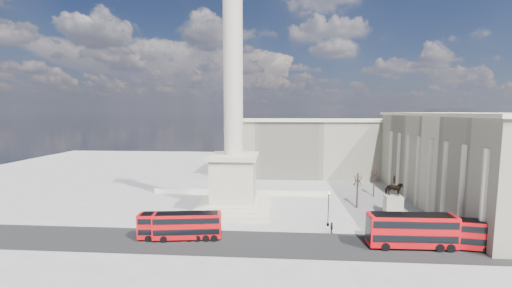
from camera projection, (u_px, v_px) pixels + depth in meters
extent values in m
plane|color=#A19E98|center=(230.00, 219.00, 55.27)|extent=(180.00, 180.00, 0.00)
cube|color=#252525|center=(254.00, 243.00, 45.00)|extent=(120.00, 9.00, 0.01)
cube|color=beige|center=(234.00, 207.00, 60.18)|extent=(14.00, 14.00, 1.00)
cube|color=beige|center=(234.00, 204.00, 60.10)|extent=(12.00, 12.00, 0.50)
cube|color=beige|center=(234.00, 201.00, 60.05)|extent=(10.00, 10.00, 0.50)
cube|color=beige|center=(234.00, 179.00, 59.61)|extent=(8.00, 8.00, 8.00)
cube|color=beige|center=(234.00, 156.00, 59.15)|extent=(9.00, 9.00, 0.80)
cylinder|color=beige|center=(233.00, 62.00, 57.33)|extent=(3.60, 3.60, 34.00)
cube|color=beige|center=(241.00, 192.00, 71.09)|extent=(40.00, 0.60, 1.10)
cube|color=#BEB99C|center=(466.00, 162.00, 61.08)|extent=(18.00, 45.00, 18.00)
cube|color=beige|center=(470.00, 114.00, 60.10)|extent=(19.00, 46.00, 0.60)
cube|color=#BEB99C|center=(317.00, 148.00, 92.71)|extent=(50.00, 16.00, 16.00)
cube|color=beige|center=(318.00, 120.00, 91.84)|extent=(51.00, 17.00, 0.60)
cube|color=red|center=(172.00, 225.00, 46.35)|extent=(9.86, 3.02, 3.58)
cube|color=black|center=(172.00, 229.00, 46.42)|extent=(9.48, 3.04, 0.79)
cube|color=black|center=(172.00, 219.00, 46.25)|extent=(9.48, 3.04, 0.79)
cube|color=black|center=(172.00, 213.00, 46.16)|extent=(8.88, 2.71, 0.05)
cylinder|color=black|center=(151.00, 236.00, 46.48)|extent=(1.16, 2.40, 0.97)
cylinder|color=black|center=(191.00, 236.00, 46.56)|extent=(1.16, 2.40, 0.97)
cylinder|color=black|center=(199.00, 236.00, 46.57)|extent=(1.16, 2.40, 0.97)
cube|color=red|center=(187.00, 225.00, 46.27)|extent=(10.14, 3.54, 3.66)
cube|color=black|center=(188.00, 229.00, 46.34)|extent=(9.75, 3.55, 0.81)
cube|color=black|center=(187.00, 219.00, 46.17)|extent=(9.75, 3.55, 0.81)
cube|color=black|center=(187.00, 213.00, 46.08)|extent=(9.13, 3.19, 0.05)
cylinder|color=black|center=(165.00, 236.00, 46.25)|extent=(1.30, 2.49, 0.99)
cylinder|color=black|center=(207.00, 235.00, 46.61)|extent=(1.30, 2.49, 0.99)
cylinder|color=black|center=(215.00, 235.00, 46.69)|extent=(1.30, 2.49, 0.99)
cube|color=red|center=(411.00, 230.00, 43.34)|extent=(11.82, 2.92, 4.33)
cube|color=black|center=(411.00, 235.00, 43.42)|extent=(11.36, 2.97, 0.96)
cube|color=black|center=(412.00, 222.00, 43.21)|extent=(11.36, 2.97, 0.96)
cube|color=black|center=(412.00, 215.00, 43.11)|extent=(10.64, 2.63, 0.06)
cylinder|color=black|center=(382.00, 243.00, 43.73)|extent=(1.24, 2.82, 1.18)
cylinder|color=black|center=(435.00, 244.00, 43.38)|extent=(1.24, 2.82, 1.18)
cylinder|color=black|center=(445.00, 244.00, 43.30)|extent=(1.24, 2.82, 1.18)
cube|color=red|center=(460.00, 233.00, 43.07)|extent=(10.51, 3.73, 3.79)
cube|color=black|center=(460.00, 238.00, 43.14)|extent=(10.11, 3.73, 0.84)
cube|color=black|center=(461.00, 226.00, 42.97)|extent=(10.11, 3.73, 0.84)
cube|color=black|center=(461.00, 220.00, 42.87)|extent=(9.46, 3.35, 0.06)
cylinder|color=black|center=(432.00, 243.00, 43.95)|extent=(1.36, 2.58, 1.03)
cylinder|color=black|center=(483.00, 247.00, 42.66)|extent=(1.36, 2.58, 1.03)
cylinder|color=black|center=(493.00, 248.00, 42.40)|extent=(1.36, 2.58, 1.03)
cylinder|color=black|center=(328.00, 225.00, 51.85)|extent=(0.39, 0.39, 0.44)
cylinder|color=black|center=(328.00, 210.00, 51.60)|extent=(0.14, 0.14, 5.34)
cylinder|color=black|center=(329.00, 195.00, 51.33)|extent=(0.27, 0.27, 0.27)
sphere|color=silver|center=(329.00, 193.00, 51.29)|extent=(0.50, 0.50, 0.50)
cube|color=beige|center=(393.00, 217.00, 55.79)|extent=(3.63, 2.72, 0.45)
cube|color=beige|center=(393.00, 207.00, 55.60)|extent=(2.90, 2.00, 3.99)
imported|color=black|center=(394.00, 189.00, 55.26)|extent=(3.18, 2.22, 2.45)
cylinder|color=black|center=(394.00, 181.00, 55.10)|extent=(0.45, 0.45, 1.09)
sphere|color=black|center=(395.00, 176.00, 55.03)|extent=(0.33, 0.33, 0.33)
cylinder|color=#332319|center=(451.00, 200.00, 52.79)|extent=(0.32, 0.32, 8.09)
cylinder|color=#332319|center=(357.00, 191.00, 61.20)|extent=(0.32, 0.32, 6.94)
cylinder|color=#332319|center=(374.00, 183.00, 69.49)|extent=(0.26, 0.26, 6.12)
imported|color=#222528|center=(398.00, 222.00, 51.38)|extent=(0.74, 0.65, 1.70)
imported|color=#222528|center=(431.00, 234.00, 46.55)|extent=(0.91, 0.79, 1.60)
imported|color=#222528|center=(332.00, 228.00, 48.54)|extent=(0.57, 1.11, 1.81)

